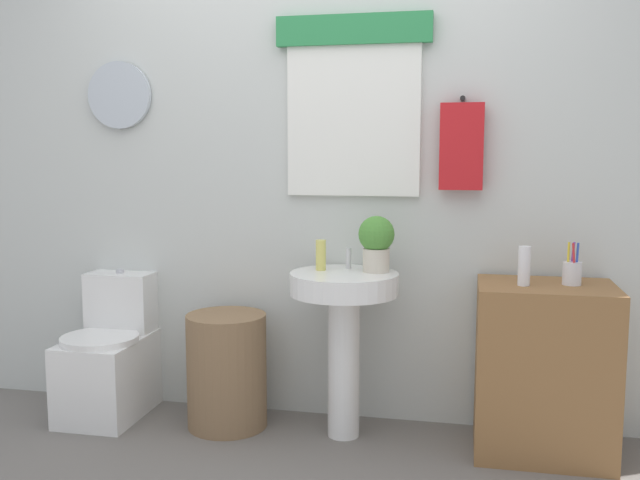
{
  "coord_description": "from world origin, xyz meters",
  "views": [
    {
      "loc": [
        0.73,
        -2.29,
        1.34
      ],
      "look_at": [
        0.08,
        0.8,
        0.94
      ],
      "focal_mm": 39.5,
      "sensor_mm": 36.0,
      "label": 1
    }
  ],
  "objects_px": {
    "soap_bottle": "(321,255)",
    "toothbrush_cup": "(572,272)",
    "toilet": "(110,360)",
    "laundry_hamper": "(227,370)",
    "potted_plant": "(376,241)",
    "wooden_cabinet": "(544,369)",
    "pedestal_sink": "(344,315)",
    "lotion_bottle": "(524,266)"
  },
  "relations": [
    {
      "from": "soap_bottle",
      "to": "toothbrush_cup",
      "type": "height_order",
      "value": "toothbrush_cup"
    },
    {
      "from": "toilet",
      "to": "laundry_hamper",
      "type": "height_order",
      "value": "toilet"
    },
    {
      "from": "laundry_hamper",
      "to": "soap_bottle",
      "type": "distance_m",
      "value": 0.73
    },
    {
      "from": "toilet",
      "to": "potted_plant",
      "type": "relative_size",
      "value": 2.8
    },
    {
      "from": "wooden_cabinet",
      "to": "toilet",
      "type": "bearing_deg",
      "value": 179.16
    },
    {
      "from": "soap_bottle",
      "to": "potted_plant",
      "type": "xyz_separation_m",
      "value": [
        0.26,
        0.01,
        0.07
      ]
    },
    {
      "from": "pedestal_sink",
      "to": "soap_bottle",
      "type": "distance_m",
      "value": 0.3
    },
    {
      "from": "pedestal_sink",
      "to": "toothbrush_cup",
      "type": "distance_m",
      "value": 1.03
    },
    {
      "from": "lotion_bottle",
      "to": "laundry_hamper",
      "type": "bearing_deg",
      "value": 178.33
    },
    {
      "from": "lotion_bottle",
      "to": "toilet",
      "type": "bearing_deg",
      "value": 177.98
    },
    {
      "from": "toilet",
      "to": "laundry_hamper",
      "type": "bearing_deg",
      "value": -2.77
    },
    {
      "from": "laundry_hamper",
      "to": "potted_plant",
      "type": "distance_m",
      "value": 0.97
    },
    {
      "from": "wooden_cabinet",
      "to": "lotion_bottle",
      "type": "distance_m",
      "value": 0.48
    },
    {
      "from": "wooden_cabinet",
      "to": "laundry_hamper",
      "type": "bearing_deg",
      "value": 180.0
    },
    {
      "from": "toilet",
      "to": "soap_bottle",
      "type": "bearing_deg",
      "value": 1.01
    },
    {
      "from": "lotion_bottle",
      "to": "toothbrush_cup",
      "type": "bearing_deg",
      "value": 16.35
    },
    {
      "from": "lotion_bottle",
      "to": "toothbrush_cup",
      "type": "height_order",
      "value": "toothbrush_cup"
    },
    {
      "from": "laundry_hamper",
      "to": "wooden_cabinet",
      "type": "relative_size",
      "value": 0.73
    },
    {
      "from": "wooden_cabinet",
      "to": "lotion_bottle",
      "type": "height_order",
      "value": "lotion_bottle"
    },
    {
      "from": "lotion_bottle",
      "to": "toothbrush_cup",
      "type": "xyz_separation_m",
      "value": [
        0.21,
        0.06,
        -0.03
      ]
    },
    {
      "from": "laundry_hamper",
      "to": "toothbrush_cup",
      "type": "relative_size",
      "value": 3.0
    },
    {
      "from": "pedestal_sink",
      "to": "potted_plant",
      "type": "bearing_deg",
      "value": 23.2
    },
    {
      "from": "wooden_cabinet",
      "to": "potted_plant",
      "type": "bearing_deg",
      "value": 175.46
    },
    {
      "from": "pedestal_sink",
      "to": "wooden_cabinet",
      "type": "height_order",
      "value": "pedestal_sink"
    },
    {
      "from": "soap_bottle",
      "to": "lotion_bottle",
      "type": "distance_m",
      "value": 0.92
    },
    {
      "from": "wooden_cabinet",
      "to": "soap_bottle",
      "type": "bearing_deg",
      "value": 177.18
    },
    {
      "from": "toothbrush_cup",
      "to": "laundry_hamper",
      "type": "bearing_deg",
      "value": -179.27
    },
    {
      "from": "potted_plant",
      "to": "toothbrush_cup",
      "type": "bearing_deg",
      "value": -2.66
    },
    {
      "from": "laundry_hamper",
      "to": "toilet",
      "type": "bearing_deg",
      "value": 177.23
    },
    {
      "from": "soap_bottle",
      "to": "toothbrush_cup",
      "type": "xyz_separation_m",
      "value": [
        1.12,
        -0.03,
        -0.04
      ]
    },
    {
      "from": "laundry_hamper",
      "to": "pedestal_sink",
      "type": "height_order",
      "value": "pedestal_sink"
    },
    {
      "from": "laundry_hamper",
      "to": "toothbrush_cup",
      "type": "distance_m",
      "value": 1.66
    },
    {
      "from": "wooden_cabinet",
      "to": "toothbrush_cup",
      "type": "distance_m",
      "value": 0.45
    },
    {
      "from": "pedestal_sink",
      "to": "toilet",
      "type": "bearing_deg",
      "value": 178.54
    },
    {
      "from": "toothbrush_cup",
      "to": "toilet",
      "type": "bearing_deg",
      "value": 179.72
    },
    {
      "from": "laundry_hamper",
      "to": "soap_bottle",
      "type": "height_order",
      "value": "soap_bottle"
    },
    {
      "from": "potted_plant",
      "to": "lotion_bottle",
      "type": "relative_size",
      "value": 1.52
    },
    {
      "from": "lotion_bottle",
      "to": "pedestal_sink",
      "type": "bearing_deg",
      "value": 177.11
    },
    {
      "from": "wooden_cabinet",
      "to": "soap_bottle",
      "type": "height_order",
      "value": "soap_bottle"
    },
    {
      "from": "laundry_hamper",
      "to": "toothbrush_cup",
      "type": "height_order",
      "value": "toothbrush_cup"
    },
    {
      "from": "wooden_cabinet",
      "to": "lotion_bottle",
      "type": "relative_size",
      "value": 4.45
    },
    {
      "from": "toilet",
      "to": "wooden_cabinet",
      "type": "distance_m",
      "value": 2.11
    }
  ]
}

